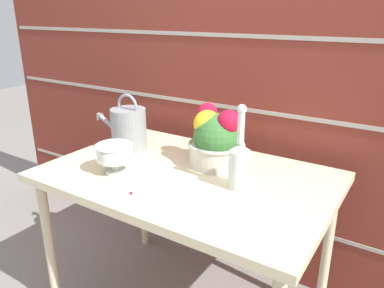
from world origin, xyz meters
name	(u,v)px	position (x,y,z in m)	size (l,w,h in m)	color
brick_wall	(244,72)	(0.00, 0.52, 1.10)	(3.60, 0.08, 2.20)	maroon
patio_table	(187,187)	(0.00, 0.00, 0.67)	(1.21, 0.79, 0.74)	beige
watering_can	(128,128)	(-0.40, 0.09, 0.85)	(0.32, 0.17, 0.28)	gray
crystal_pedestal_bowl	(114,153)	(-0.26, -0.16, 0.83)	(0.16, 0.16, 0.13)	silver
flower_planter	(216,139)	(0.05, 0.15, 0.86)	(0.25, 0.25, 0.27)	beige
glass_decanter	(239,162)	(0.25, -0.01, 0.85)	(0.08, 0.08, 0.34)	silver
fallen_petal	(131,193)	(-0.07, -0.28, 0.74)	(0.01, 0.01, 0.01)	red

